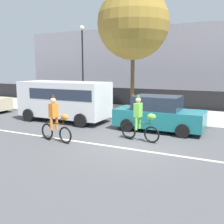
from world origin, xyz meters
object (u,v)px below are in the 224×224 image
at_px(parade_cyclist_orange, 56,121).
at_px(parade_cyclist_lime, 140,121).
at_px(parked_van_white, 65,98).
at_px(street_lamp_post, 82,54).
at_px(parked_car_teal, 159,114).

bearing_deg(parade_cyclist_orange, parade_cyclist_lime, 27.18).
relative_size(parked_van_white, street_lamp_post, 0.85).
xyz_separation_m(parked_van_white, parked_car_teal, (5.27, 0.07, -0.50)).
relative_size(parade_cyclist_lime, parked_van_white, 0.38).
xyz_separation_m(parade_cyclist_orange, parked_car_teal, (3.17, 3.62, -0.06)).
height_order(parade_cyclist_lime, street_lamp_post, street_lamp_post).
bearing_deg(parked_car_teal, parked_van_white, -179.25).
distance_m(parade_cyclist_lime, parked_car_teal, 2.08).
xyz_separation_m(parade_cyclist_lime, parked_car_teal, (0.16, 2.07, -0.06)).
bearing_deg(parked_car_teal, parade_cyclist_orange, -131.24).
bearing_deg(parked_car_teal, street_lamp_post, 145.05).
bearing_deg(street_lamp_post, parade_cyclist_lime, -44.93).
bearing_deg(parade_cyclist_lime, parked_van_white, 158.66).
xyz_separation_m(parade_cyclist_lime, street_lamp_post, (-7.30, 7.28, 3.15)).
bearing_deg(parade_cyclist_lime, parade_cyclist_orange, -152.82).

